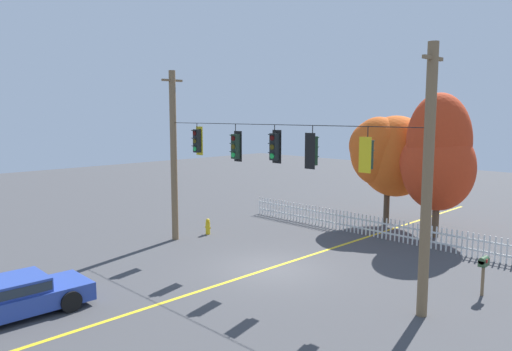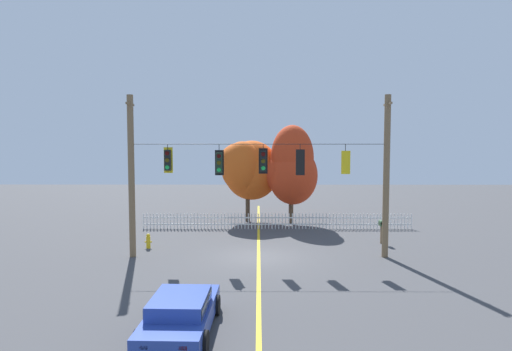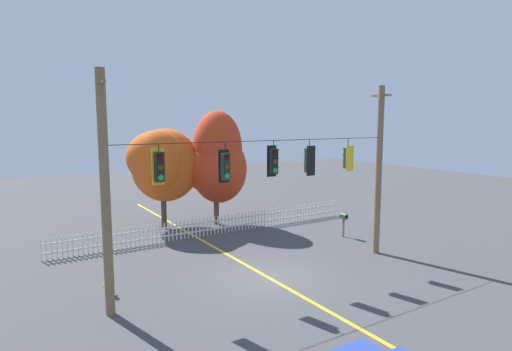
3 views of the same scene
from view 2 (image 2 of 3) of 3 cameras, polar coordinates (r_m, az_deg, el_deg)
The scene contains 14 objects.
ground at distance 21.26m, azimuth 0.35°, elevation -10.85°, with size 80.00×80.00×0.00m, color #424244.
lane_centerline_stripe at distance 21.26m, azimuth 0.35°, elevation -10.84°, with size 0.16×36.00×0.01m, color gold.
signal_support_span at distance 20.61m, azimuth 0.36°, elevation 0.00°, with size 12.70×1.10×7.90m.
traffic_signal_eastbound_side at distance 21.05m, azimuth -11.76°, elevation 2.04°, with size 0.43×0.38×1.40m.
traffic_signal_westbound_side at distance 20.67m, azimuth -4.96°, elevation 1.73°, with size 0.43×0.38×1.52m.
traffic_signal_northbound_secondary at distance 20.58m, azimuth 0.97°, elevation 1.96°, with size 0.43×0.38×1.44m.
traffic_signal_northbound_primary at distance 20.66m, azimuth 5.93°, elevation 1.80°, with size 0.43×0.38×1.49m.
traffic_signal_southbound_primary at distance 20.99m, azimuth 11.89°, elevation 1.76°, with size 0.43×0.38×1.44m.
white_picket_fence at distance 28.12m, azimuth 2.85°, elevation -6.14°, with size 17.68×0.06×1.03m.
autumn_maple_near_fence at distance 30.52m, azimuth -1.20°, elevation 1.06°, with size 4.44×3.73×5.85m.
autumn_maple_mid at distance 29.81m, azimuth 4.69°, elevation 0.90°, with size 3.75×3.41×6.92m.
parked_car at distance 13.10m, azimuth -10.06°, elevation -17.66°, with size 2.01×4.29×1.15m.
fire_hydrant at distance 23.59m, azimuth -14.26°, elevation -8.52°, with size 0.38×0.22×0.79m.
roadside_mailbox at distance 24.83m, azimuth 16.47°, elevation -6.34°, with size 0.25×0.44×1.31m.
Camera 2 is at (-0.01, -20.56, 5.40)m, focal length 29.80 mm.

